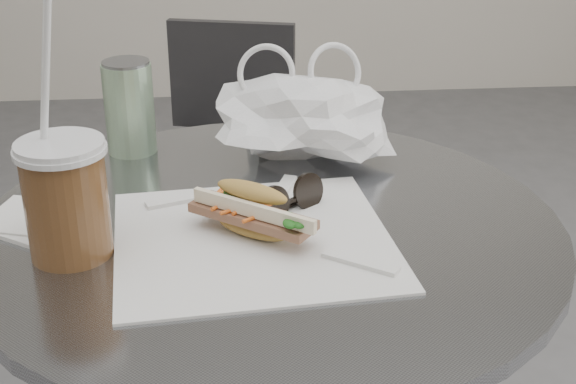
{
  "coord_description": "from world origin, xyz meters",
  "views": [
    {
      "loc": [
        -0.05,
        -0.72,
        1.21
      ],
      "look_at": [
        0.02,
        0.18,
        0.79
      ],
      "focal_mm": 50.0,
      "sensor_mm": 36.0,
      "label": 1
    }
  ],
  "objects": [
    {
      "name": "chair_far",
      "position": [
        -0.06,
        1.09,
        0.34
      ],
      "size": [
        0.41,
        0.44,
        0.76
      ],
      "rotation": [
        0.0,
        0.0,
        2.89
      ],
      "color": "#313134",
      "rests_on": "ground"
    },
    {
      "name": "plastic_bag",
      "position": [
        0.06,
        0.41,
        0.8
      ],
      "size": [
        0.26,
        0.2,
        0.13
      ],
      "primitive_type": null,
      "rotation": [
        0.0,
        0.0,
        0.02
      ],
      "color": "white",
      "rests_on": "cafe_table"
    },
    {
      "name": "napkin_stack",
      "position": [
        -0.31,
        0.23,
        0.74
      ],
      "size": [
        0.16,
        0.16,
        0.01
      ],
      "color": "white",
      "rests_on": "cafe_table"
    },
    {
      "name": "sunglasses",
      "position": [
        0.03,
        0.22,
        0.76
      ],
      "size": [
        0.1,
        0.08,
        0.05
      ],
      "rotation": [
        0.0,
        0.0,
        0.65
      ],
      "color": "black",
      "rests_on": "cafe_table"
    },
    {
      "name": "drink_can",
      "position": [
        -0.2,
        0.46,
        0.81
      ],
      "size": [
        0.08,
        0.08,
        0.14
      ],
      "color": "#63A45F",
      "rests_on": "cafe_table"
    },
    {
      "name": "iced_coffee",
      "position": [
        -0.24,
        0.14,
        0.81
      ],
      "size": [
        0.11,
        0.11,
        0.31
      ],
      "color": "brown",
      "rests_on": "cafe_table"
    },
    {
      "name": "sandwich_paper",
      "position": [
        -0.02,
        0.15,
        0.74
      ],
      "size": [
        0.37,
        0.35,
        0.0
      ],
      "primitive_type": "cube",
      "rotation": [
        0.0,
        0.0,
        0.1
      ],
      "color": "white",
      "rests_on": "cafe_table"
    },
    {
      "name": "banh_mi",
      "position": [
        -0.02,
        0.16,
        0.78
      ],
      "size": [
        0.21,
        0.19,
        0.07
      ],
      "rotation": [
        0.0,
        0.0,
        -0.64
      ],
      "color": "tan",
      "rests_on": "sandwich_paper"
    }
  ]
}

